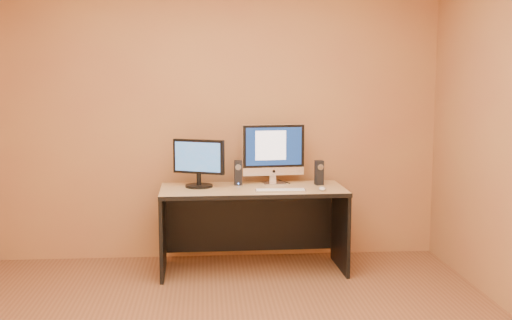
% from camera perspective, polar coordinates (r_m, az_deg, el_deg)
% --- Properties ---
extents(walls, '(4.00, 4.00, 2.60)m').
position_cam_1_polar(walls, '(3.82, -2.66, 2.04)').
color(walls, '#A27641').
rests_on(walls, ground).
extents(desk, '(1.56, 0.71, 0.72)m').
position_cam_1_polar(desk, '(5.49, -0.29, -6.20)').
color(desk, tan).
rests_on(desk, ground).
extents(imac, '(0.57, 0.26, 0.53)m').
position_cam_1_polar(imac, '(5.59, 1.61, 0.57)').
color(imac, silver).
rests_on(imac, desk).
extents(second_monitor, '(0.52, 0.40, 0.41)m').
position_cam_1_polar(second_monitor, '(5.46, -5.11, -0.30)').
color(second_monitor, black).
rests_on(second_monitor, desk).
extents(speaker_left, '(0.07, 0.07, 0.21)m').
position_cam_1_polar(speaker_left, '(5.56, -1.61, -1.14)').
color(speaker_left, black).
rests_on(speaker_left, desk).
extents(speaker_right, '(0.08, 0.08, 0.21)m').
position_cam_1_polar(speaker_right, '(5.59, 5.63, -1.13)').
color(speaker_right, black).
rests_on(speaker_right, desk).
extents(keyboard, '(0.42, 0.12, 0.02)m').
position_cam_1_polar(keyboard, '(5.27, 2.19, -2.71)').
color(keyboard, silver).
rests_on(keyboard, desk).
extents(mouse, '(0.06, 0.10, 0.03)m').
position_cam_1_polar(mouse, '(5.32, 5.91, -2.55)').
color(mouse, silver).
rests_on(mouse, desk).
extents(cable_a, '(0.09, 0.20, 0.01)m').
position_cam_1_polar(cable_a, '(5.72, 2.51, -1.94)').
color(cable_a, black).
rests_on(cable_a, desk).
extents(cable_b, '(0.06, 0.17, 0.01)m').
position_cam_1_polar(cable_b, '(5.70, 1.05, -1.96)').
color(cable_b, black).
rests_on(cable_b, desk).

